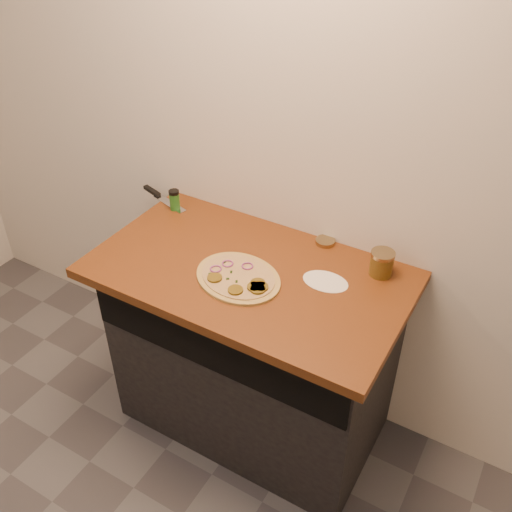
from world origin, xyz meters
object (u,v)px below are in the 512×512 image
Objects in this scene: pizza at (239,278)px; salsa_jar at (382,263)px; spice_shaker at (175,200)px; chefs_knife at (160,197)px.

pizza is 4.20× the size of salsa_jar.
spice_shaker reaches higher than pizza.
chefs_knife is at bearing 178.45° from salsa_jar.
pizza reaches higher than chefs_knife.
spice_shaker is (0.12, -0.04, 0.04)m from chefs_knife.
spice_shaker is at bearing -179.11° from salsa_jar.
chefs_knife is 2.94× the size of salsa_jar.
salsa_jar is at bearing -1.55° from chefs_knife.
pizza is at bearing -27.70° from chefs_knife.
spice_shaker is (-0.94, -0.01, -0.00)m from salsa_jar.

